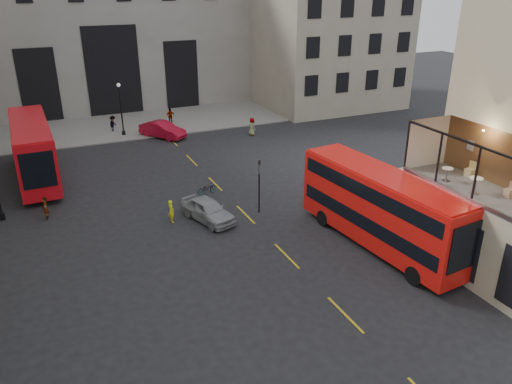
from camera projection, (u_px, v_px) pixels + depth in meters
name	position (u px, v px, depth m)	size (l,w,h in m)	color
ground	(379.00, 304.00, 24.54)	(140.00, 140.00, 0.00)	black
host_frontage	(485.00, 238.00, 26.12)	(3.00, 11.00, 4.50)	tan
cafe_floor	(493.00, 198.00, 25.21)	(3.00, 10.00, 0.10)	slate
gateway	(102.00, 27.00, 59.07)	(35.00, 10.60, 18.00)	#99968F
building_right	(319.00, 16.00, 61.45)	(16.60, 18.60, 20.00)	#A99C88
pavement_far	(117.00, 125.00, 54.02)	(40.00, 12.00, 0.12)	slate
traffic_light_near	(259.00, 179.00, 33.24)	(0.16, 0.20, 3.80)	black
traffic_light_far	(25.00, 140.00, 41.31)	(0.16, 0.20, 3.80)	black
street_lamp_b	(122.00, 113.00, 49.75)	(0.36, 0.36, 5.33)	black
bus_near	(381.00, 206.00, 28.90)	(3.76, 11.84, 4.64)	red
bus_far	(33.00, 148.00, 38.73)	(2.96, 11.79, 4.68)	red
car_a	(208.00, 210.00, 32.77)	(1.77, 4.41, 1.50)	#929599
car_b	(163.00, 130.00, 49.83)	(1.71, 4.89, 1.61)	#A80A22
car_c	(35.00, 160.00, 41.53)	(2.21, 5.43, 1.57)	black
bicycle	(207.00, 189.00, 36.99)	(0.53, 1.51, 0.79)	gray
cyclist	(171.00, 211.00, 32.54)	(0.56, 0.37, 1.55)	yellow
pedestrian_b	(113.00, 124.00, 51.55)	(1.11, 0.64, 1.71)	gray
pedestrian_c	(170.00, 116.00, 54.39)	(1.04, 0.43, 1.77)	gray
pedestrian_d	(252.00, 127.00, 50.56)	(0.88, 0.57, 1.79)	gray
pedestrian_e	(45.00, 208.00, 32.95)	(0.57, 0.38, 1.57)	gray
cafe_table_mid	(476.00, 183.00, 25.39)	(0.68, 0.68, 0.86)	white
cafe_table_far	(447.00, 172.00, 27.00)	(0.59, 0.59, 0.74)	silver
cafe_chair_c	(509.00, 192.00, 25.13)	(0.40, 0.40, 0.78)	tan
cafe_chair_d	(470.00, 172.00, 27.71)	(0.47, 0.47, 0.85)	#DCC77F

